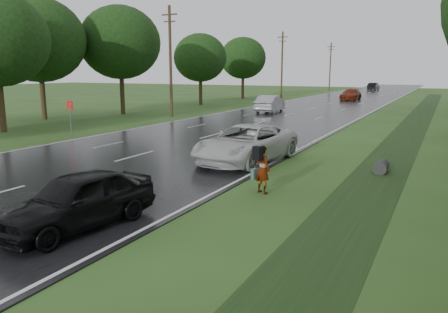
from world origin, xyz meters
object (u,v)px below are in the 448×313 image
Objects in this scene: road_sign at (70,111)px; white_pickup at (246,143)px; silver_sedan at (270,104)px; dark_sedan at (77,200)px; pedestrian at (262,169)px.

road_sign is 0.37× the size of white_pickup.
white_pickup is 1.16× the size of silver_sedan.
dark_sedan is at bearing -43.33° from road_sign.
dark_sedan is (13.57, -12.80, -0.82)m from road_sign.
silver_sedan reaches higher than dark_sedan.
dark_sedan is at bearing 83.51° from pedestrian.
pedestrian is 30.21m from silver_sedan.
dark_sedan is (-0.43, -10.16, -0.08)m from white_pickup.
silver_sedan is at bearing 115.25° from white_pickup.
silver_sedan is (-8.00, 23.69, 0.02)m from white_pickup.
white_pickup is 10.17m from dark_sedan.
white_pickup is 1.35× the size of dark_sedan.
white_pickup reaches higher than pedestrian.
white_pickup is 25.01m from silver_sedan.
silver_sedan reaches higher than pedestrian.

